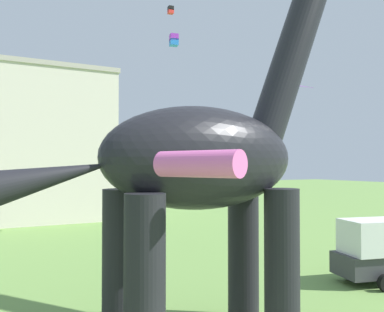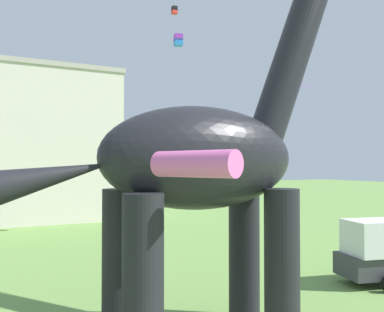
{
  "view_description": "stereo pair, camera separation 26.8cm",
  "coord_description": "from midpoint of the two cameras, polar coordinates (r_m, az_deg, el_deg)",
  "views": [
    {
      "loc": [
        -5.24,
        -7.45,
        5.94
      ],
      "look_at": [
        1.37,
        5.26,
        6.26
      ],
      "focal_mm": 37.96,
      "sensor_mm": 36.0,
      "label": 1
    },
    {
      "loc": [
        -5.0,
        -7.57,
        5.94
      ],
      "look_at": [
        1.37,
        5.26,
        6.26
      ],
      "focal_mm": 37.96,
      "sensor_mm": 36.0,
      "label": 2
    }
  ],
  "objects": [
    {
      "name": "dinosaur_sculpture",
      "position": [
        13.59,
        1.58,
        -0.28
      ],
      "size": [
        16.35,
        3.46,
        17.09
      ],
      "rotation": [
        0.0,
        0.0,
        -0.52
      ],
      "color": "black",
      "rests_on": "ground_plane"
    },
    {
      "name": "kite_drifting",
      "position": [
        10.0,
        2.15,
        -1.12
      ],
      "size": [
        2.41,
        2.42,
        0.69
      ],
      "color": "pink"
    },
    {
      "name": "kite_near_high",
      "position": [
        36.25,
        -1.72,
        15.96
      ],
      "size": [
        0.81,
        0.81,
        0.98
      ],
      "color": "purple"
    },
    {
      "name": "kite_far_left",
      "position": [
        39.39,
        7.48,
        3.76
      ],
      "size": [
        1.14,
        1.14,
        1.16
      ],
      "color": "black"
    },
    {
      "name": "background_building_block",
      "position": [
        49.29,
        -20.26,
        1.38
      ],
      "size": [
        15.47,
        14.2,
        16.32
      ],
      "color": "beige",
      "rests_on": "ground_plane"
    },
    {
      "name": "kite_far_right",
      "position": [
        25.19,
        15.11,
        9.63
      ],
      "size": [
        1.74,
        1.31,
        0.37
      ],
      "color": "purple"
    },
    {
      "name": "kite_apex",
      "position": [
        30.15,
        -2.22,
        19.79
      ],
      "size": [
        0.39,
        0.39,
        0.52
      ],
      "color": "black"
    }
  ]
}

